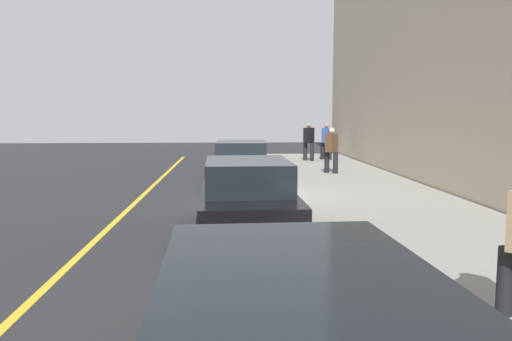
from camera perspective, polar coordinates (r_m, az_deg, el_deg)
ground_plane at (r=14.24m, az=-0.52°, el=-3.20°), size 56.00×56.00×0.00m
sidewalk at (r=14.75m, az=12.41°, el=-2.72°), size 28.00×4.60×0.15m
lane_stripe_centre at (r=14.46m, az=-13.31°, el=-3.21°), size 28.00×0.14×0.01m
parked_car_black at (r=9.87m, az=-1.03°, el=-3.08°), size 4.47×1.97×1.51m
parked_car_white at (r=16.50m, az=-1.73°, el=0.78°), size 4.17×2.00×1.51m
pedestrian_black_coat at (r=24.16m, az=6.09°, el=3.45°), size 0.57×0.57×1.83m
pedestrian_brown_coat at (r=19.14m, az=8.67°, el=2.47°), size 0.55×0.54×1.74m
pedestrian_blue_coat at (r=24.85m, az=8.09°, el=3.47°), size 0.57×0.54×1.80m
rolling_suitcase at (r=25.27m, az=7.92°, el=1.96°), size 0.34×0.22×0.90m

